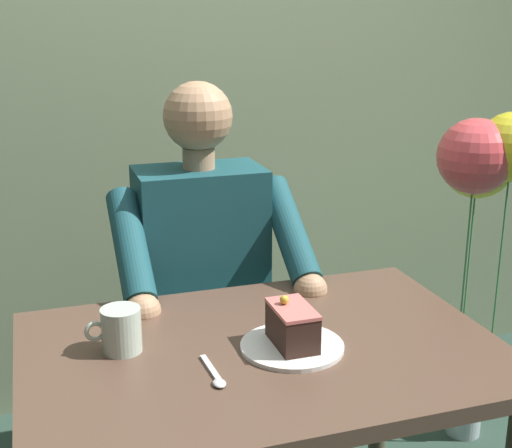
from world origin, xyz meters
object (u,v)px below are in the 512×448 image
(seated_person, at_px, (208,300))
(coffee_cup, at_px, (121,329))
(dessert_spoon, at_px, (215,376))
(chair, at_px, (196,328))
(balloon_display, at_px, (484,178))
(cake_slice, at_px, (292,325))
(dining_table, at_px, (263,385))

(seated_person, distance_m, coffee_cup, 0.53)
(seated_person, height_order, dessert_spoon, seated_person)
(chair, xyz_separation_m, balloon_display, (-0.92, 0.14, 0.44))
(coffee_cup, bearing_deg, dessert_spoon, 132.58)
(cake_slice, xyz_separation_m, coffee_cup, (0.35, -0.10, -0.00))
(dessert_spoon, bearing_deg, coffee_cup, -47.42)
(chair, distance_m, dessert_spoon, 0.81)
(dining_table, xyz_separation_m, seated_person, (-0.00, -0.49, 0.01))
(balloon_display, bearing_deg, cake_slice, 32.60)
(cake_slice, xyz_separation_m, dessert_spoon, (0.19, 0.07, -0.05))
(chair, bearing_deg, balloon_display, 171.61)
(seated_person, relative_size, dessert_spoon, 8.83)
(seated_person, bearing_deg, chair, -90.00)
(dining_table, bearing_deg, seated_person, -90.00)
(seated_person, distance_m, dessert_spoon, 0.61)
(seated_person, relative_size, balloon_display, 1.10)
(cake_slice, bearing_deg, balloon_display, -147.40)
(chair, distance_m, cake_slice, 0.75)
(seated_person, height_order, balloon_display, seated_person)
(chair, height_order, dessert_spoon, chair)
(seated_person, bearing_deg, coffee_cup, 54.24)
(chair, height_order, balloon_display, balloon_display)
(chair, xyz_separation_m, coffee_cup, (0.30, 0.58, 0.30))
(cake_slice, relative_size, coffee_cup, 1.13)
(dessert_spoon, relative_size, balloon_display, 0.12)
(chair, distance_m, seated_person, 0.24)
(chair, relative_size, coffee_cup, 7.39)
(cake_slice, bearing_deg, seated_person, -83.57)
(dining_table, height_order, chair, chair)
(chair, xyz_separation_m, seated_person, (-0.00, 0.17, 0.16))
(dining_table, height_order, coffee_cup, coffee_cup)
(seated_person, relative_size, cake_slice, 9.27)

